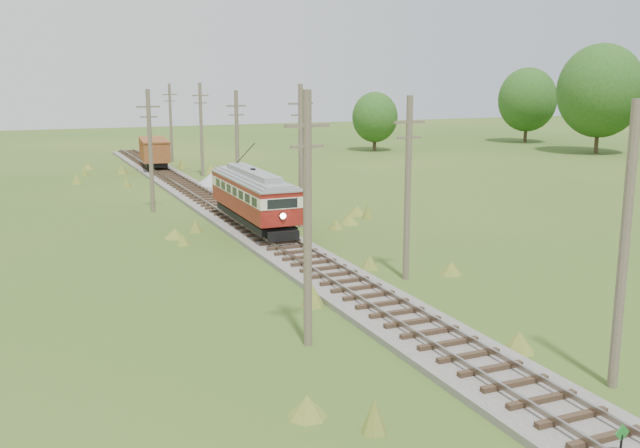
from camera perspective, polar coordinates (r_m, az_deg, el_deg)
name	(u,v)px	position (r m, az deg, el deg)	size (l,w,h in m)	color
railbed_main	(239,220)	(47.16, -6.49, 0.34)	(3.60, 96.00, 0.57)	#605B54
switch_marker	(621,441)	(19.73, 22.97, -15.69)	(0.45, 0.06, 1.08)	black
streetcar	(253,194)	(43.83, -5.35, 2.42)	(2.74, 11.00, 5.00)	black
gondola	(154,151)	(75.17, -13.12, 5.71)	(3.44, 8.21, 2.65)	black
gravel_pile	(215,180)	(62.58, -8.41, 3.47)	(3.59, 3.81, 1.31)	gray
utility_pole_r_1	(624,249)	(23.02, 23.15, -1.82)	(0.30, 0.30, 8.80)	brown
utility_pole_r_2	(408,187)	(33.21, 7.04, 2.97)	(1.60, 0.30, 8.60)	brown
utility_pole_r_3	(301,155)	(44.74, -1.54, 5.54)	(1.60, 0.30, 9.00)	brown
utility_pole_r_4	(237,143)	(56.92, -6.65, 6.48)	(1.60, 0.30, 8.40)	brown
utility_pole_r_5	(201,129)	(69.51, -9.48, 7.53)	(1.60, 0.30, 8.90)	brown
utility_pole_r_6	(171,122)	(82.12, -11.85, 7.99)	(1.60, 0.30, 8.70)	brown
utility_pole_l_a	(307,218)	(24.57, -1.01, 0.47)	(1.60, 0.30, 9.00)	brown
utility_pole_l_b	(150,150)	(51.30, -13.42, 5.79)	(1.60, 0.30, 8.60)	brown
tree_right_4	(600,91)	(95.94, 21.52, 9.88)	(10.50, 10.50, 13.53)	#38281C
tree_right_5	(527,100)	(109.21, 16.26, 9.53)	(8.40, 8.40, 10.82)	#38281C
tree_mid_b	(375,117)	(93.15, 4.41, 8.52)	(5.88, 5.88, 7.57)	#38281C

